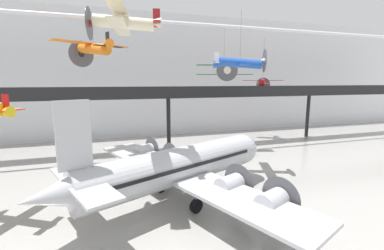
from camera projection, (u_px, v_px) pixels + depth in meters
name	position (u px, v px, depth m)	size (l,w,h in m)	color
ground_plane	(226.00, 212.00, 23.52)	(260.00, 260.00, 0.00)	#9E9B96
hangar_back_wall	(156.00, 76.00, 56.00)	(140.00, 3.00, 25.88)	silver
mezzanine_walkway	(169.00, 96.00, 44.07)	(110.00, 3.20, 10.98)	black
ceiling_truss_beam	(172.00, 23.00, 39.68)	(120.00, 0.60, 0.60)	silver
airliner_silver_main	(174.00, 167.00, 24.72)	(23.54, 27.57, 10.54)	#B7BABF
suspended_plane_red_highwing	(262.00, 83.00, 51.90)	(7.27, 6.72, 10.57)	red
suspended_plane_orange_highwing	(94.00, 48.00, 32.69)	(9.34, 8.37, 6.71)	orange
suspended_plane_blue_trainer	(240.00, 63.00, 32.12)	(6.85, 7.93, 7.51)	#1E4CAD
suspended_plane_green_biplane	(224.00, 71.00, 42.84)	(9.30, 7.82, 8.56)	#1E6B33
suspended_plane_cream_biplane	(123.00, 22.00, 22.44)	(6.52, 7.95, 5.13)	beige
info_sign_pedestal	(252.00, 196.00, 25.72)	(0.19, 0.78, 1.24)	#4C4C51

